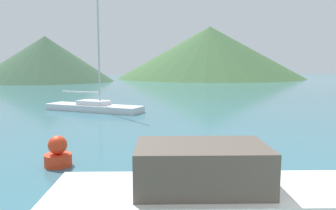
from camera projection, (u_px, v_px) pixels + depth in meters
motorboat_near at (265, 201)px, 6.72m from camera, size 8.73×3.74×2.27m
sailboat_inner at (94, 106)px, 23.75m from camera, size 7.05×5.84×9.97m
buoy_marker at (58, 153)px, 10.69m from camera, size 0.88×0.88×1.01m
hill_west at (46, 59)px, 67.92m from camera, size 28.01×28.01×9.37m
hill_central at (210, 53)px, 85.66m from camera, size 48.04×48.04×13.43m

